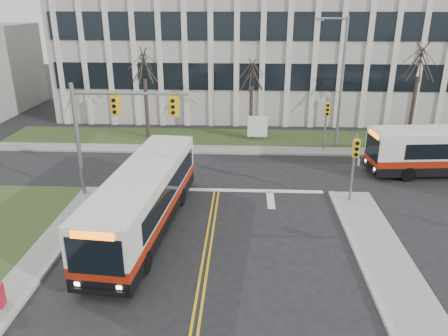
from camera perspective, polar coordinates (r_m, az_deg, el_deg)
ground at (r=17.72m, az=-2.70°, el=-13.68°), size 120.00×120.00×0.00m
sidewalk_cross at (r=31.54m, az=8.98°, el=2.22°), size 44.00×1.60×0.14m
building_lawn at (r=34.19m, az=8.52°, el=3.71°), size 44.00×5.00×0.12m
office_building at (r=44.83m, az=7.50°, el=15.60°), size 40.00×16.00×12.00m
mast_arm_signal at (r=23.54m, az=-15.03°, el=5.95°), size 6.11×0.38×6.20m
signal_pole_near at (r=23.40m, az=16.68°, el=1.19°), size 0.34×0.39×3.80m
signal_pole_far at (r=31.37m, az=13.22°, el=6.45°), size 0.34×0.39×3.80m
streetlight at (r=31.76m, az=14.88°, el=11.46°), size 2.15×0.25×9.20m
directory_sign at (r=33.23m, az=4.39°, el=5.38°), size 1.50×0.12×2.00m
tree_left at (r=33.67m, az=-10.41°, el=12.87°), size 1.80×1.80×7.70m
tree_mid at (r=33.12m, az=3.66°, el=11.92°), size 1.80×1.80×6.82m
tree_right at (r=35.07m, az=24.21°, el=12.38°), size 1.80×1.80×8.25m
bus_main at (r=20.55m, az=-10.38°, el=-4.16°), size 3.33×11.14×2.93m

